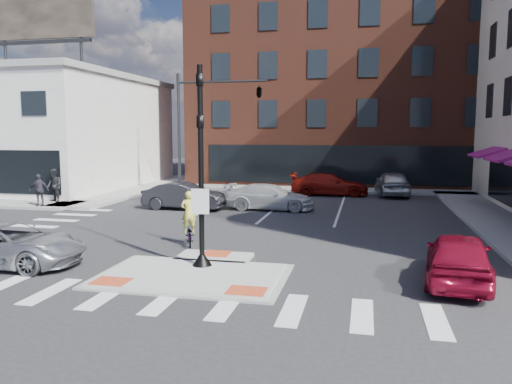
% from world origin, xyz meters
% --- Properties ---
extents(ground, '(120.00, 120.00, 0.00)m').
position_xyz_m(ground, '(0.00, 0.00, 0.00)').
color(ground, '#28282B').
rests_on(ground, ground).
extents(refuge_island, '(5.40, 4.65, 0.13)m').
position_xyz_m(refuge_island, '(0.00, -0.26, 0.05)').
color(refuge_island, gray).
rests_on(refuge_island, ground).
extents(sidewalk_nw, '(23.50, 20.50, 0.15)m').
position_xyz_m(sidewalk_nw, '(-16.76, 15.29, 0.08)').
color(sidewalk_nw, gray).
rests_on(sidewalk_nw, ground).
extents(sidewalk_e, '(3.00, 24.00, 0.15)m').
position_xyz_m(sidewalk_e, '(10.80, 10.00, 0.07)').
color(sidewalk_e, gray).
rests_on(sidewalk_e, ground).
extents(sidewalk_n, '(26.00, 3.00, 0.15)m').
position_xyz_m(sidewalk_n, '(3.00, 22.00, 0.07)').
color(sidewalk_n, gray).
rests_on(sidewalk_n, ground).
extents(building_nw, '(20.40, 16.40, 14.40)m').
position_xyz_m(building_nw, '(-21.98, 19.98, 4.23)').
color(building_nw, silver).
rests_on(building_nw, ground).
extents(building_n, '(24.40, 18.40, 15.50)m').
position_xyz_m(building_n, '(3.00, 31.99, 7.80)').
color(building_n, '#58281B').
rests_on(building_n, ground).
extents(building_far_left, '(10.00, 12.00, 10.00)m').
position_xyz_m(building_far_left, '(-4.00, 52.00, 5.00)').
color(building_far_left, slate).
rests_on(building_far_left, ground).
extents(building_far_right, '(12.00, 12.00, 12.00)m').
position_xyz_m(building_far_right, '(9.00, 54.00, 6.00)').
color(building_far_right, brown).
rests_on(building_far_right, ground).
extents(signal_pole, '(0.60, 0.60, 5.98)m').
position_xyz_m(signal_pole, '(0.00, 0.40, 2.36)').
color(signal_pole, black).
rests_on(signal_pole, refuge_island).
extents(mast_arm_signal, '(6.10, 2.24, 8.00)m').
position_xyz_m(mast_arm_signal, '(-3.47, 18.00, 6.21)').
color(mast_arm_signal, black).
rests_on(mast_arm_signal, ground).
extents(silver_suv, '(4.94, 2.48, 1.34)m').
position_xyz_m(silver_suv, '(-6.06, -0.52, 0.67)').
color(silver_suv, '#A3A5AA').
rests_on(silver_suv, ground).
extents(red_sedan, '(2.25, 4.41, 1.44)m').
position_xyz_m(red_sedan, '(7.35, 0.58, 0.72)').
color(red_sedan, maroon).
rests_on(red_sedan, ground).
extents(white_pickup, '(4.74, 1.97, 1.37)m').
position_xyz_m(white_pickup, '(-0.22, 12.41, 0.68)').
color(white_pickup, silver).
rests_on(white_pickup, ground).
extents(bg_car_dark, '(4.47, 1.70, 1.45)m').
position_xyz_m(bg_car_dark, '(-4.74, 11.48, 0.73)').
color(bg_car_dark, '#28272D').
rests_on(bg_car_dark, ground).
extents(bg_car_silver, '(2.29, 4.92, 1.63)m').
position_xyz_m(bg_car_silver, '(6.51, 20.00, 0.82)').
color(bg_car_silver, '#ACB0B4').
rests_on(bg_car_silver, ground).
extents(bg_car_red, '(5.18, 2.35, 1.47)m').
position_xyz_m(bg_car_red, '(2.47, 19.23, 0.74)').
color(bg_car_red, maroon).
rests_on(bg_car_red, ground).
extents(cyclist, '(1.10, 1.65, 2.02)m').
position_xyz_m(cyclist, '(-1.50, 3.36, 0.68)').
color(cyclist, '#3F3F44').
rests_on(cyclist, ground).
extents(pedestrian_a, '(1.17, 1.10, 1.92)m').
position_xyz_m(pedestrian_a, '(-12.64, 11.53, 1.11)').
color(pedestrian_a, black).
rests_on(pedestrian_a, sidewalk_nw).
extents(pedestrian_b, '(1.10, 0.67, 1.75)m').
position_xyz_m(pedestrian_b, '(-12.52, 10.00, 1.02)').
color(pedestrian_b, '#312C36').
rests_on(pedestrian_b, sidewalk_nw).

